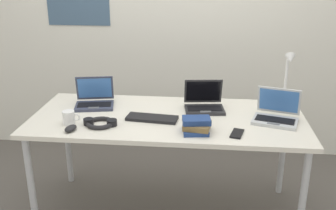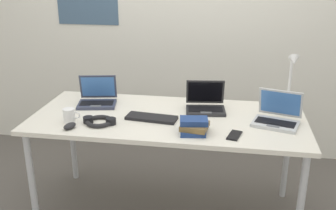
% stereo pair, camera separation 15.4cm
% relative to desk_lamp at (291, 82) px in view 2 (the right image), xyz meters
% --- Properties ---
extents(wall_back, '(6.00, 0.13, 2.60)m').
position_rel_desk_lamp_xyz_m(wall_back, '(-0.80, 0.82, 0.36)').
color(wall_back, silver).
rests_on(wall_back, ground_plane).
extents(desk, '(1.80, 0.80, 0.74)m').
position_rel_desk_lamp_xyz_m(desk, '(-0.80, -0.28, -0.25)').
color(desk, silver).
rests_on(desk, ground_plane).
extents(desk_lamp, '(0.12, 0.18, 0.40)m').
position_rel_desk_lamp_xyz_m(desk_lamp, '(0.00, 0.00, 0.00)').
color(desk_lamp, white).
rests_on(desk_lamp, desk).
extents(laptop_back_left, '(0.30, 0.27, 0.20)m').
position_rel_desk_lamp_xyz_m(laptop_back_left, '(-1.34, -0.13, -0.16)').
color(laptop_back_left, '#33384C').
rests_on(laptop_back_left, desk).
extents(laptop_front_right, '(0.29, 0.26, 0.20)m').
position_rel_desk_lamp_xyz_m(laptop_front_right, '(-0.56, -0.12, -0.16)').
color(laptop_front_right, '#232326').
rests_on(laptop_front_right, desk).
extents(laptop_front_left, '(0.33, 0.31, 0.20)m').
position_rel_desk_lamp_xyz_m(laptop_front_left, '(-0.10, -0.28, -0.16)').
color(laptop_front_left, '#B7BABC').
rests_on(laptop_front_left, desk).
extents(external_keyboard, '(0.34, 0.16, 0.02)m').
position_rel_desk_lamp_xyz_m(external_keyboard, '(-0.90, -0.34, -0.19)').
color(external_keyboard, black).
rests_on(external_keyboard, desk).
extents(computer_mouse, '(0.08, 0.11, 0.03)m').
position_rel_desk_lamp_xyz_m(computer_mouse, '(-1.36, -0.57, -0.18)').
color(computer_mouse, black).
rests_on(computer_mouse, desk).
extents(cell_phone, '(0.10, 0.15, 0.01)m').
position_rel_desk_lamp_xyz_m(cell_phone, '(-0.36, -0.52, -0.19)').
color(cell_phone, black).
rests_on(cell_phone, desk).
extents(headphones, '(0.21, 0.18, 0.04)m').
position_rel_desk_lamp_xyz_m(headphones, '(-1.21, -0.47, -0.18)').
color(headphones, black).
rests_on(headphones, desk).
extents(book_stack, '(0.18, 0.18, 0.09)m').
position_rel_desk_lamp_xyz_m(book_stack, '(-0.60, -0.51, -0.16)').
color(book_stack, navy).
rests_on(book_stack, desk).
extents(coffee_mug, '(0.11, 0.08, 0.09)m').
position_rel_desk_lamp_xyz_m(coffee_mug, '(-1.41, -0.47, -0.15)').
color(coffee_mug, white).
rests_on(coffee_mug, desk).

